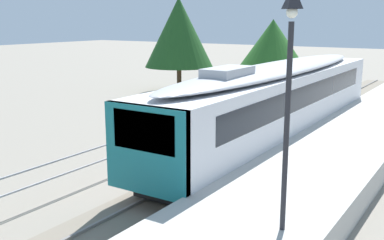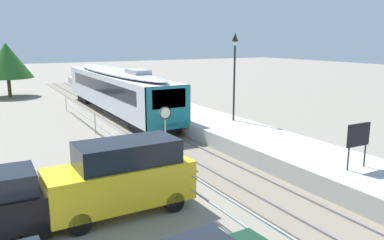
# 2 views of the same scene
# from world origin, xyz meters

# --- Properties ---
(ground_plane) EXTENTS (160.00, 160.00, 0.00)m
(ground_plane) POSITION_xyz_m (-3.00, 22.00, 0.00)
(ground_plane) COLOR gray
(track_rails) EXTENTS (3.20, 60.00, 0.14)m
(track_rails) POSITION_xyz_m (0.00, 22.00, 0.03)
(track_rails) COLOR slate
(track_rails) RESTS_ON ground
(commuter_train) EXTENTS (2.82, 19.25, 3.74)m
(commuter_train) POSITION_xyz_m (0.00, 26.58, 2.15)
(commuter_train) COLOR silver
(commuter_train) RESTS_ON track_rails
(station_platform) EXTENTS (3.90, 60.00, 0.90)m
(station_platform) POSITION_xyz_m (3.25, 22.00, 0.45)
(station_platform) COLOR #B7B5AD
(station_platform) RESTS_ON ground
(platform_lamp_mid_platform) EXTENTS (0.34, 0.34, 5.35)m
(platform_lamp_mid_platform) POSITION_xyz_m (4.26, 16.69, 4.62)
(platform_lamp_mid_platform) COLOR #232328
(platform_lamp_mid_platform) RESTS_ON station_platform
(tree_behind_carpark) EXTENTS (5.23, 5.23, 7.21)m
(tree_behind_carpark) POSITION_xyz_m (-12.36, 36.82, 4.58)
(tree_behind_carpark) COLOR brown
(tree_behind_carpark) RESTS_ON ground
(tree_behind_station_far) EXTENTS (5.09, 5.09, 5.57)m
(tree_behind_station_far) POSITION_xyz_m (-6.73, 41.62, 3.75)
(tree_behind_station_far) COLOR brown
(tree_behind_station_far) RESTS_ON ground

